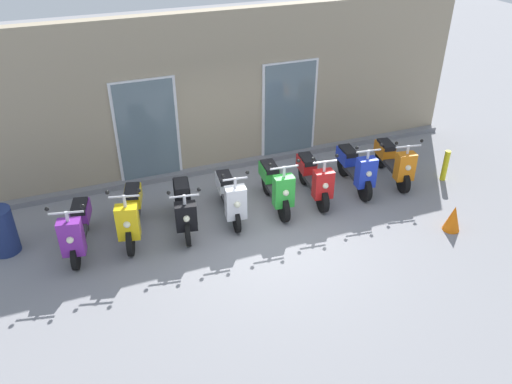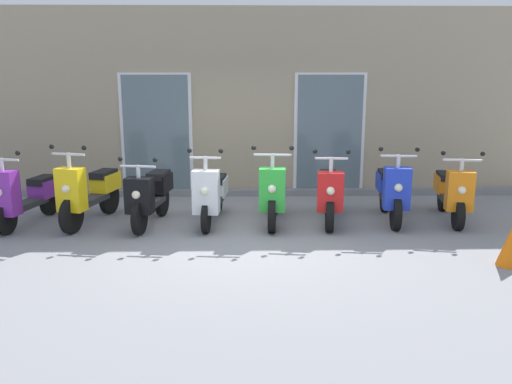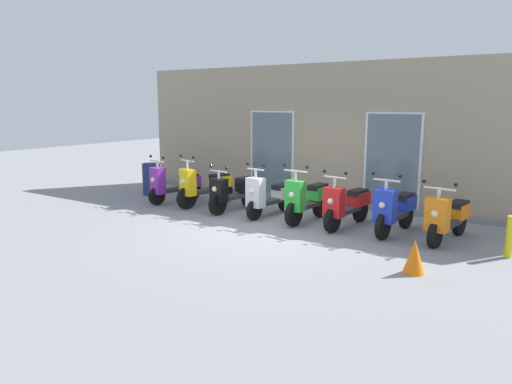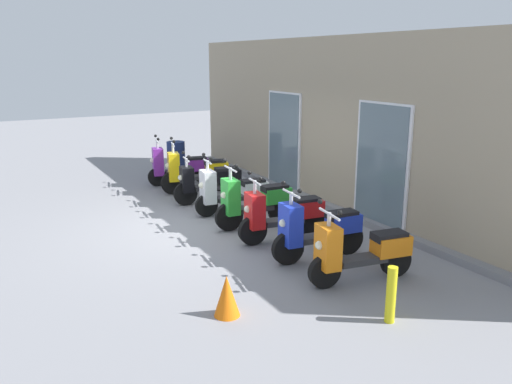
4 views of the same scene
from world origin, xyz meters
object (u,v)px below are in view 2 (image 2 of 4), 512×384
Objects in this scene: scooter_yellow at (90,192)px; scooter_blue at (391,191)px; scooter_purple at (26,195)px; scooter_black at (151,194)px; scooter_white at (212,193)px; scooter_orange at (452,192)px; traffic_cone at (511,245)px; scooter_green at (273,192)px; scooter_red at (329,193)px.

scooter_yellow reaches higher than scooter_blue.
scooter_blue is (5.65, 0.11, 0.01)m from scooter_purple.
scooter_yellow is at bearing 174.64° from scooter_black.
scooter_white is 2.81m from scooter_blue.
scooter_orange reaches higher than traffic_cone.
scooter_yellow is 1.04× the size of scooter_green.
scooter_red is at bearing 2.44° from scooter_black.
scooter_white is 1.83m from scooter_red.
scooter_purple is 3.79m from scooter_green.
scooter_green is at bearing 145.18° from traffic_cone.
scooter_purple is at bearing -178.93° from scooter_blue.
scooter_purple reaches higher than scooter_orange.
scooter_white is 0.95m from scooter_green.
scooter_yellow is 1.03× the size of scooter_orange.
scooter_orange is 3.07× the size of traffic_cone.
scooter_white is 1.00× the size of scooter_green.
scooter_white is at bearing -178.68° from scooter_orange.
scooter_green is 0.99× the size of scooter_orange.
scooter_green is at bearing -0.72° from scooter_yellow.
scooter_white reaches higher than scooter_red.
scooter_black is 0.93m from scooter_white.
scooter_green is (3.79, 0.03, 0.02)m from scooter_purple.
scooter_black is 0.97× the size of scooter_orange.
scooter_purple is 6.63m from scooter_orange.
scooter_blue is 3.05× the size of traffic_cone.
scooter_white is at bearing -178.48° from scooter_red.
scooter_orange is (5.67, 0.07, -0.05)m from scooter_yellow.
scooter_black is 0.98× the size of scooter_white.
scooter_red is (3.71, 0.03, -0.04)m from scooter_yellow.
scooter_blue reaches higher than scooter_black.
scooter_white is 1.00× the size of scooter_blue.
scooter_red is at bearing 1.52° from scooter_white.
scooter_green is 3.40m from traffic_cone.
scooter_white is 0.99× the size of scooter_orange.
scooter_white is at bearing -178.67° from scooter_blue.
scooter_blue is (1.86, 0.08, -0.01)m from scooter_green.
scooter_yellow is 3.72m from scooter_red.
scooter_orange is at bearing 1.13° from scooter_red.
scooter_black is at bearing -175.77° from scooter_white.
scooter_purple is at bearing -179.62° from scooter_green.
scooter_blue is (3.74, 0.13, -0.00)m from scooter_black.
scooter_purple is at bearing 163.79° from traffic_cone.
scooter_orange is (4.71, 0.16, -0.03)m from scooter_black.
scooter_purple is at bearing -178.90° from scooter_orange.
scooter_black reaches higher than traffic_cone.
scooter_red is (4.67, 0.09, -0.01)m from scooter_purple.
scooter_orange is (3.78, 0.09, -0.02)m from scooter_white.
scooter_blue is at bearing -178.70° from scooter_orange.
scooter_green is at bearing -177.93° from scooter_orange.
scooter_black is 0.95× the size of scooter_red.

